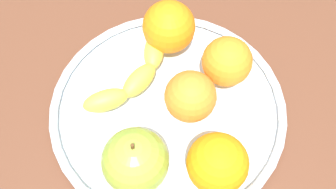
{
  "coord_description": "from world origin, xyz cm",
  "views": [
    {
      "loc": [
        -26.2,
        -10.35,
        53.3
      ],
      "look_at": [
        0.0,
        0.0,
        4.8
      ],
      "focal_mm": 43.94,
      "sensor_mm": 36.0,
      "label": 1
    }
  ],
  "objects_px": {
    "orange_front_right": "(218,163)",
    "orange_front_left": "(169,27)",
    "fruit_bowl": "(168,108)",
    "banana": "(135,74)",
    "apple": "(134,161)",
    "orange_back_right": "(227,61)",
    "orange_center": "(190,97)"
  },
  "relations": [
    {
      "from": "orange_front_right",
      "to": "orange_front_left",
      "type": "height_order",
      "value": "orange_front_left"
    },
    {
      "from": "orange_front_right",
      "to": "orange_front_left",
      "type": "bearing_deg",
      "value": 37.11
    },
    {
      "from": "fruit_bowl",
      "to": "banana",
      "type": "distance_m",
      "value": 0.07
    },
    {
      "from": "fruit_bowl",
      "to": "banana",
      "type": "xyz_separation_m",
      "value": [
        0.02,
        0.06,
        0.02
      ]
    },
    {
      "from": "banana",
      "to": "orange_front_left",
      "type": "relative_size",
      "value": 2.24
    },
    {
      "from": "fruit_bowl",
      "to": "banana",
      "type": "height_order",
      "value": "banana"
    },
    {
      "from": "banana",
      "to": "fruit_bowl",
      "type": "bearing_deg",
      "value": -93.64
    },
    {
      "from": "fruit_bowl",
      "to": "orange_front_left",
      "type": "bearing_deg",
      "value": 20.9
    },
    {
      "from": "fruit_bowl",
      "to": "orange_front_right",
      "type": "height_order",
      "value": "orange_front_right"
    },
    {
      "from": "apple",
      "to": "orange_front_right",
      "type": "xyz_separation_m",
      "value": [
        0.04,
        -0.1,
        -0.0
      ]
    },
    {
      "from": "orange_back_right",
      "to": "orange_center",
      "type": "relative_size",
      "value": 1.01
    },
    {
      "from": "orange_back_right",
      "to": "apple",
      "type": "bearing_deg",
      "value": 161.96
    },
    {
      "from": "orange_center",
      "to": "apple",
      "type": "bearing_deg",
      "value": 164.24
    },
    {
      "from": "apple",
      "to": "orange_center",
      "type": "relative_size",
      "value": 1.28
    },
    {
      "from": "orange_center",
      "to": "orange_front_right",
      "type": "bearing_deg",
      "value": -140.93
    },
    {
      "from": "banana",
      "to": "orange_back_right",
      "type": "height_order",
      "value": "orange_back_right"
    },
    {
      "from": "orange_back_right",
      "to": "orange_front_left",
      "type": "height_order",
      "value": "orange_front_left"
    },
    {
      "from": "banana",
      "to": "orange_back_right",
      "type": "relative_size",
      "value": 2.46
    },
    {
      "from": "banana",
      "to": "apple",
      "type": "xyz_separation_m",
      "value": [
        -0.13,
        -0.06,
        0.03
      ]
    },
    {
      "from": "orange_back_right",
      "to": "orange_front_left",
      "type": "xyz_separation_m",
      "value": [
        0.03,
        0.1,
        0.0
      ]
    },
    {
      "from": "apple",
      "to": "orange_front_right",
      "type": "relative_size",
      "value": 1.18
    },
    {
      "from": "fruit_bowl",
      "to": "orange_center",
      "type": "distance_m",
      "value": 0.05
    },
    {
      "from": "fruit_bowl",
      "to": "orange_front_left",
      "type": "xyz_separation_m",
      "value": [
        0.1,
        0.04,
        0.05
      ]
    },
    {
      "from": "orange_center",
      "to": "fruit_bowl",
      "type": "bearing_deg",
      "value": 99.4
    },
    {
      "from": "apple",
      "to": "fruit_bowl",
      "type": "bearing_deg",
      "value": -0.81
    },
    {
      "from": "fruit_bowl",
      "to": "orange_front_right",
      "type": "xyz_separation_m",
      "value": [
        -0.07,
        -0.09,
        0.05
      ]
    },
    {
      "from": "orange_back_right",
      "to": "orange_center",
      "type": "height_order",
      "value": "same"
    },
    {
      "from": "banana",
      "to": "orange_back_right",
      "type": "bearing_deg",
      "value": -48.76
    },
    {
      "from": "orange_front_right",
      "to": "banana",
      "type": "bearing_deg",
      "value": 58.43
    },
    {
      "from": "apple",
      "to": "orange_back_right",
      "type": "xyz_separation_m",
      "value": [
        0.19,
        -0.06,
        -0.01
      ]
    },
    {
      "from": "orange_back_right",
      "to": "fruit_bowl",
      "type": "bearing_deg",
      "value": 142.78
    },
    {
      "from": "orange_front_right",
      "to": "orange_front_left",
      "type": "xyz_separation_m",
      "value": [
        0.18,
        0.13,
        0.0
      ]
    }
  ]
}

